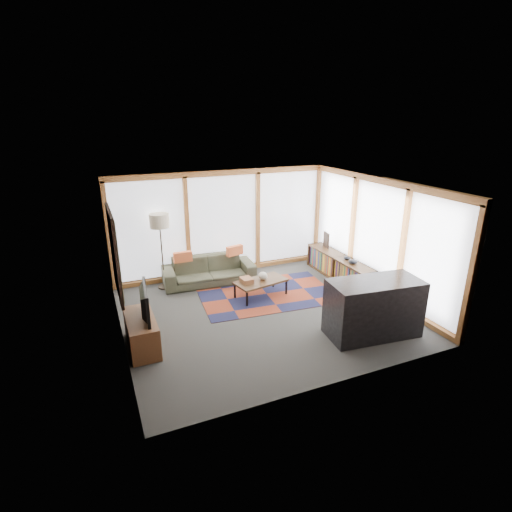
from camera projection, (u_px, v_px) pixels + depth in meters
name	position (u px, v px, depth m)	size (l,w,h in m)	color
ground	(264.00, 313.00, 8.17)	(5.50, 5.50, 0.00)	#2F2F2C
room_envelope	(275.00, 231.00, 8.33)	(5.52, 5.02, 2.62)	#3B2F2A
rug	(266.00, 294.00, 9.01)	(2.95, 1.90, 0.01)	maroon
sofa	(209.00, 270.00, 9.54)	(2.16, 0.84, 0.63)	#303325
pillow_left	(183.00, 257.00, 9.15)	(0.43, 0.13, 0.23)	#D66032
pillow_right	(235.00, 250.00, 9.59)	(0.42, 0.13, 0.23)	#D66032
floor_lamp	(162.00, 252.00, 9.08)	(0.44, 0.44, 1.77)	#2F2418
coffee_table	(261.00, 288.00, 8.84)	(1.14, 0.57, 0.38)	#352112
book_stack	(247.00, 280.00, 8.69)	(0.23, 0.29, 0.10)	brown
vase	(263.00, 276.00, 8.81)	(0.20, 0.20, 0.18)	beige
bookshelf	(339.00, 268.00, 9.76)	(0.43, 2.35, 0.59)	#352112
bowl_a	(353.00, 261.00, 9.18)	(0.21, 0.21, 0.10)	black
bowl_b	(347.00, 258.00, 9.44)	(0.16, 0.16, 0.08)	black
shelf_picture	(326.00, 240.00, 10.29)	(0.04, 0.30, 0.39)	black
tv_console	(142.00, 333.00, 6.86)	(0.47, 1.13, 0.57)	brown
television	(140.00, 302.00, 6.71)	(0.96, 0.13, 0.55)	black
bar_counter	(373.00, 308.00, 7.21)	(1.66, 0.77, 1.05)	black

